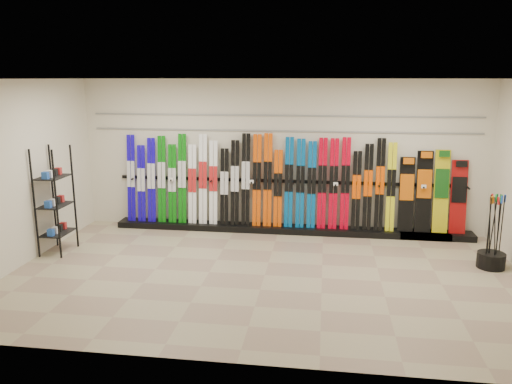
# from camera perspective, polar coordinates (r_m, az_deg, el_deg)

# --- Properties ---
(floor) EXTENTS (8.00, 8.00, 0.00)m
(floor) POSITION_cam_1_polar(r_m,az_deg,el_deg) (7.91, 1.00, -9.47)
(floor) COLOR gray
(floor) RESTS_ON ground
(back_wall) EXTENTS (8.00, 0.00, 8.00)m
(back_wall) POSITION_cam_1_polar(r_m,az_deg,el_deg) (9.92, 2.78, 4.13)
(back_wall) COLOR beige
(back_wall) RESTS_ON floor
(left_wall) EXTENTS (0.00, 5.00, 5.00)m
(left_wall) POSITION_cam_1_polar(r_m,az_deg,el_deg) (8.88, -25.54, 1.83)
(left_wall) COLOR beige
(left_wall) RESTS_ON floor
(ceiling) EXTENTS (8.00, 8.00, 0.00)m
(ceiling) POSITION_cam_1_polar(r_m,az_deg,el_deg) (7.32, 1.10, 12.81)
(ceiling) COLOR silver
(ceiling) RESTS_ON back_wall
(ski_rack_base) EXTENTS (8.00, 0.40, 0.12)m
(ski_rack_base) POSITION_cam_1_polar(r_m,az_deg,el_deg) (10.01, 3.87, -4.27)
(ski_rack_base) COLOR black
(ski_rack_base) RESTS_ON floor
(skis) EXTENTS (5.37, 0.20, 1.84)m
(skis) POSITION_cam_1_polar(r_m,az_deg,el_deg) (9.88, 0.11, 1.03)
(skis) COLOR #1506B7
(skis) RESTS_ON ski_rack_base
(snowboards) EXTENTS (1.25, 0.24, 1.57)m
(snowboards) POSITION_cam_1_polar(r_m,az_deg,el_deg) (10.07, 19.52, -0.17)
(snowboards) COLOR black
(snowboards) RESTS_ON ski_rack_base
(accessory_rack) EXTENTS (0.40, 0.60, 1.87)m
(accessory_rack) POSITION_cam_1_polar(r_m,az_deg,el_deg) (9.34, -22.01, -0.89)
(accessory_rack) COLOR black
(accessory_rack) RESTS_ON floor
(pole_bin) EXTENTS (0.44, 0.44, 0.25)m
(pole_bin) POSITION_cam_1_polar(r_m,az_deg,el_deg) (9.01, 25.26, -7.07)
(pole_bin) COLOR black
(pole_bin) RESTS_ON floor
(ski_poles) EXTENTS (0.31, 0.34, 1.18)m
(ski_poles) POSITION_cam_1_polar(r_m,az_deg,el_deg) (8.90, 25.54, -4.05)
(ski_poles) COLOR black
(ski_poles) RESTS_ON pole_bin
(slatwall_rail_0) EXTENTS (7.60, 0.02, 0.03)m
(slatwall_rail_0) POSITION_cam_1_polar(r_m,az_deg,el_deg) (9.83, 2.81, 6.99)
(slatwall_rail_0) COLOR gray
(slatwall_rail_0) RESTS_ON back_wall
(slatwall_rail_1) EXTENTS (7.60, 0.02, 0.03)m
(slatwall_rail_1) POSITION_cam_1_polar(r_m,az_deg,el_deg) (9.81, 2.83, 8.73)
(slatwall_rail_1) COLOR gray
(slatwall_rail_1) RESTS_ON back_wall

